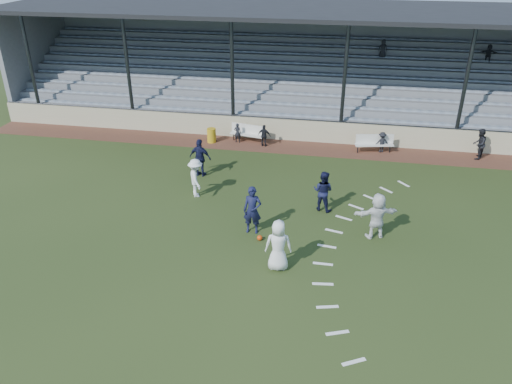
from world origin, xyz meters
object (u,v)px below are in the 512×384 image
bench_right (375,142)px  football (260,238)px  bench_left (248,132)px  trash_bin (212,135)px  player_navy_lead (252,210)px  player_white_lead (278,245)px  official (479,144)px

bench_right → football: (-4.43, -9.54, -0.48)m
bench_left → football: 10.10m
trash_bin → football: bearing=-64.9°
bench_right → player_navy_lead: (-4.81, -8.99, 0.37)m
trash_bin → football: size_ratio=3.75×
player_white_lead → bench_left: bearing=-81.4°
bench_left → bench_right: same height
bench_right → football: bench_right is taller
trash_bin → player_navy_lead: player_navy_lead is taller
bench_right → bench_left: bearing=166.0°
trash_bin → player_navy_lead: size_ratio=0.41×
bench_left → bench_right: bearing=10.0°
bench_left → official: official is taller
player_navy_lead → official: (9.98, 9.03, -0.14)m
bench_right → player_navy_lead: 10.21m
football → trash_bin: bearing=115.1°
bench_left → player_navy_lead: player_navy_lead is taller
bench_left → official: bearing=11.1°
trash_bin → bench_right: bearing=1.4°
football → bench_right: bearing=65.1°
player_white_lead → player_navy_lead: player_navy_lead is taller
football → player_white_lead: player_white_lead is taller
trash_bin → player_navy_lead: (3.98, -8.78, 0.55)m
player_white_lead → official: player_white_lead is taller
bench_left → bench_right: 6.84m
player_navy_lead → official: bearing=40.7°
player_navy_lead → bench_right: bearing=60.5°
player_white_lead → official: size_ratio=1.17×
player_white_lead → trash_bin: bearing=-71.9°
trash_bin → player_white_lead: 12.17m
bench_right → player_white_lead: player_white_lead is taller
player_white_lead → player_navy_lead: size_ratio=0.98×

